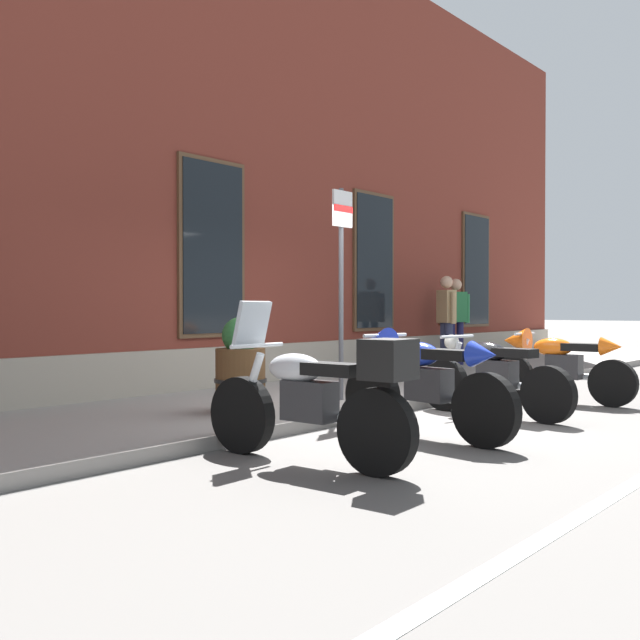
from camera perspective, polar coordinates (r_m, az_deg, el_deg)
ground_plane at (r=8.49m, az=5.14°, el=-7.54°), size 140.00×140.00×0.00m
sidewalk at (r=9.41m, az=-2.41°, el=-6.32°), size 29.47×2.99×0.13m
brick_pub_facade at (r=13.73m, az=-19.47°, el=11.31°), size 23.47×7.78×7.49m
motorcycle_silver_touring at (r=5.79m, az=-0.38°, el=-6.04°), size 0.62×2.06×1.31m
motorcycle_blue_sport at (r=7.13m, az=7.77°, el=-4.54°), size 0.62×2.07×1.06m
motorcycle_black_naked at (r=8.63m, az=13.35°, el=-4.28°), size 0.62×2.02×0.93m
motorcycle_orange_sport at (r=10.16m, az=17.92°, el=-3.12°), size 0.62×1.96×0.98m
pedestrian_tan_coat at (r=13.68m, az=9.87°, el=0.29°), size 0.37×0.52×1.72m
pedestrian_striped_shirt at (r=14.70m, az=10.58°, el=0.29°), size 0.58×0.44×1.71m
parking_sign at (r=8.90m, az=1.70°, el=4.40°), size 0.36×0.07×2.58m
barrel_planter at (r=7.91m, az=-6.25°, el=-3.90°), size 0.57×0.57×1.03m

